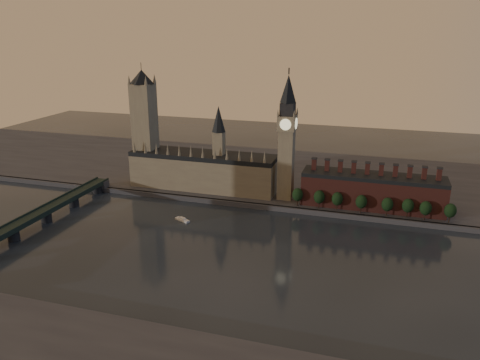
% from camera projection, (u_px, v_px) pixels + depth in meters
% --- Properties ---
extents(ground, '(900.00, 900.00, 0.00)m').
position_uv_depth(ground, '(234.00, 260.00, 297.14)').
color(ground, black).
rests_on(ground, ground).
extents(north_bank, '(900.00, 182.00, 4.00)m').
position_uv_depth(north_bank, '(289.00, 176.00, 458.42)').
color(north_bank, '#47474C').
rests_on(north_bank, ground).
extents(palace_of_westminster, '(130.00, 30.30, 74.00)m').
position_uv_depth(palace_of_westminster, '(204.00, 169.00, 412.73)').
color(palace_of_westminster, gray).
rests_on(palace_of_westminster, north_bank).
extents(victoria_tower, '(24.00, 24.00, 108.00)m').
position_uv_depth(victoria_tower, '(145.00, 123.00, 416.55)').
color(victoria_tower, gray).
rests_on(victoria_tower, north_bank).
extents(big_ben, '(15.00, 15.00, 107.00)m').
position_uv_depth(big_ben, '(287.00, 137.00, 376.73)').
color(big_ben, gray).
rests_on(big_ben, north_bank).
extents(chimney_block, '(110.00, 25.00, 37.00)m').
position_uv_depth(chimney_block, '(372.00, 191.00, 369.49)').
color(chimney_block, brown).
rests_on(chimney_block, north_bank).
extents(embankment_tree_0, '(8.60, 8.60, 14.88)m').
position_uv_depth(embankment_tree_0, '(298.00, 195.00, 373.16)').
color(embankment_tree_0, black).
rests_on(embankment_tree_0, north_bank).
extents(embankment_tree_1, '(8.60, 8.60, 14.88)m').
position_uv_depth(embankment_tree_1, '(319.00, 197.00, 368.20)').
color(embankment_tree_1, black).
rests_on(embankment_tree_1, north_bank).
extents(embankment_tree_2, '(8.60, 8.60, 14.88)m').
position_uv_depth(embankment_tree_2, '(337.00, 199.00, 364.04)').
color(embankment_tree_2, black).
rests_on(embankment_tree_2, north_bank).
extents(embankment_tree_3, '(8.60, 8.60, 14.88)m').
position_uv_depth(embankment_tree_3, '(361.00, 202.00, 358.11)').
color(embankment_tree_3, black).
rests_on(embankment_tree_3, north_bank).
extents(embankment_tree_4, '(8.60, 8.60, 14.88)m').
position_uv_depth(embankment_tree_4, '(387.00, 204.00, 352.57)').
color(embankment_tree_4, black).
rests_on(embankment_tree_4, north_bank).
extents(embankment_tree_5, '(8.60, 8.60, 14.88)m').
position_uv_depth(embankment_tree_5, '(408.00, 206.00, 350.21)').
color(embankment_tree_5, black).
rests_on(embankment_tree_5, north_bank).
extents(embankment_tree_6, '(8.60, 8.60, 14.88)m').
position_uv_depth(embankment_tree_6, '(426.00, 208.00, 345.35)').
color(embankment_tree_6, black).
rests_on(embankment_tree_6, north_bank).
extents(embankment_tree_7, '(8.60, 8.60, 14.88)m').
position_uv_depth(embankment_tree_7, '(450.00, 211.00, 340.74)').
color(embankment_tree_7, black).
rests_on(embankment_tree_7, north_bank).
extents(westminster_bridge, '(14.00, 200.00, 11.55)m').
position_uv_depth(westminster_bridge, '(27.00, 222.00, 335.27)').
color(westminster_bridge, black).
rests_on(westminster_bridge, ground).
extents(river_boat, '(13.18, 8.62, 2.56)m').
position_uv_depth(river_boat, '(182.00, 219.00, 356.87)').
color(river_boat, white).
rests_on(river_boat, ground).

